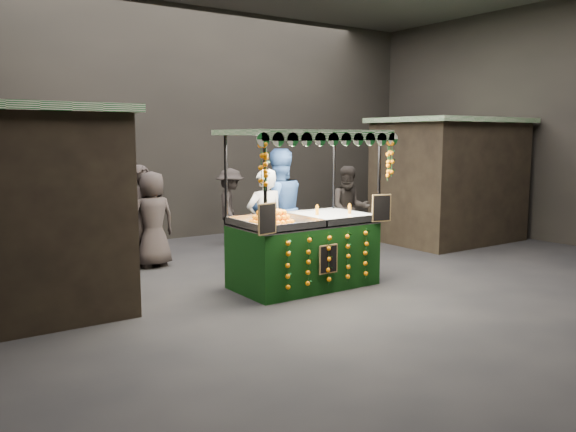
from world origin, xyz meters
TOP-DOWN VIEW (x-y plane):
  - ground at (0.00, 0.00)m, footprint 12.00×12.00m
  - market_hall at (0.00, 0.00)m, footprint 12.10×10.10m
  - neighbour_stall_right at (4.40, 1.50)m, footprint 3.00×2.20m
  - juice_stall at (-0.45, 0.06)m, footprint 2.39×1.40m
  - vendor_grey at (-0.61, 0.92)m, footprint 0.66×0.46m
  - vendor_blue at (-0.19, 1.19)m, footprint 1.11×0.93m
  - shopper_0 at (-1.92, 2.73)m, footprint 0.72×0.56m
  - shopper_1 at (1.89, 1.80)m, footprint 1.00×0.93m
  - shopper_2 at (-2.70, 4.21)m, footprint 0.98×0.94m
  - shopper_3 at (0.29, 3.68)m, footprint 1.00×1.17m
  - shopper_4 at (-1.81, 2.60)m, footprint 0.84×0.59m

SIDE VIEW (x-z plane):
  - ground at x=0.00m, z-range 0.00..0.00m
  - juice_stall at x=-0.45m, z-range -0.44..1.87m
  - shopper_3 at x=0.29m, z-range 0.00..1.57m
  - shopper_2 at x=-2.70m, z-range 0.00..1.64m
  - shopper_4 at x=-1.81m, z-range 0.00..1.64m
  - shopper_1 at x=1.89m, z-range 0.00..1.65m
  - vendor_grey at x=-0.61m, z-range 0.00..1.72m
  - shopper_0 at x=-1.92m, z-range 0.00..1.74m
  - vendor_blue at x=-0.19m, z-range 0.00..2.02m
  - neighbour_stall_right at x=4.40m, z-range 0.01..2.61m
  - market_hall at x=0.00m, z-range 0.86..5.91m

